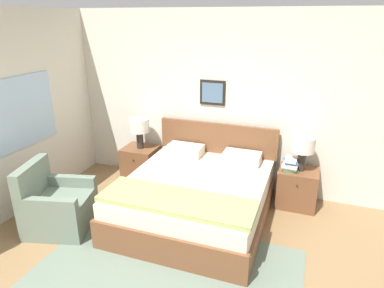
{
  "coord_description": "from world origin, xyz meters",
  "views": [
    {
      "loc": [
        1.25,
        -2.08,
        2.49
      ],
      "look_at": [
        -0.04,
        1.45,
        1.08
      ],
      "focal_mm": 32.0,
      "sensor_mm": 36.0,
      "label": 1
    }
  ],
  "objects_px": {
    "bed": "(196,197)",
    "table_lamp_by_door": "(303,146)",
    "armchair": "(57,207)",
    "nightstand_near_window": "(141,163)",
    "table_lamp_near_window": "(139,127)",
    "nightstand_by_door": "(297,188)"
  },
  "relations": [
    {
      "from": "bed",
      "to": "table_lamp_by_door",
      "type": "bearing_deg",
      "value": 32.19
    },
    {
      "from": "armchair",
      "to": "nightstand_near_window",
      "type": "distance_m",
      "value": 1.61
    },
    {
      "from": "table_lamp_near_window",
      "to": "table_lamp_by_door",
      "type": "distance_m",
      "value": 2.42
    },
    {
      "from": "bed",
      "to": "nightstand_near_window",
      "type": "height_order",
      "value": "bed"
    },
    {
      "from": "armchair",
      "to": "bed",
      "type": "bearing_deg",
      "value": 102.92
    },
    {
      "from": "bed",
      "to": "table_lamp_near_window",
      "type": "distance_m",
      "value": 1.54
    },
    {
      "from": "armchair",
      "to": "table_lamp_near_window",
      "type": "distance_m",
      "value": 1.71
    },
    {
      "from": "nightstand_near_window",
      "to": "table_lamp_near_window",
      "type": "bearing_deg",
      "value": 4.96
    },
    {
      "from": "nightstand_near_window",
      "to": "table_lamp_by_door",
      "type": "distance_m",
      "value": 2.51
    },
    {
      "from": "table_lamp_by_door",
      "to": "armchair",
      "type": "bearing_deg",
      "value": -150.23
    },
    {
      "from": "table_lamp_near_window",
      "to": "table_lamp_by_door",
      "type": "xyz_separation_m",
      "value": [
        2.42,
        0.0,
        0.0
      ]
    },
    {
      "from": "nightstand_by_door",
      "to": "table_lamp_near_window",
      "type": "distance_m",
      "value": 2.49
    },
    {
      "from": "bed",
      "to": "table_lamp_by_door",
      "type": "relative_size",
      "value": 4.23
    },
    {
      "from": "table_lamp_near_window",
      "to": "nightstand_near_window",
      "type": "bearing_deg",
      "value": -175.04
    },
    {
      "from": "bed",
      "to": "armchair",
      "type": "relative_size",
      "value": 2.28
    },
    {
      "from": "nightstand_near_window",
      "to": "nightstand_by_door",
      "type": "xyz_separation_m",
      "value": [
        2.42,
        0.0,
        0.0
      ]
    },
    {
      "from": "nightstand_near_window",
      "to": "table_lamp_near_window",
      "type": "xyz_separation_m",
      "value": [
        0.01,
        0.0,
        0.61
      ]
    },
    {
      "from": "nightstand_near_window",
      "to": "table_lamp_by_door",
      "type": "relative_size",
      "value": 1.14
    },
    {
      "from": "bed",
      "to": "nightstand_by_door",
      "type": "xyz_separation_m",
      "value": [
        1.21,
        0.77,
        -0.03
      ]
    },
    {
      "from": "nightstand_by_door",
      "to": "bed",
      "type": "bearing_deg",
      "value": -147.61
    },
    {
      "from": "table_lamp_near_window",
      "to": "table_lamp_by_door",
      "type": "relative_size",
      "value": 1.0
    },
    {
      "from": "bed",
      "to": "armchair",
      "type": "distance_m",
      "value": 1.73
    }
  ]
}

